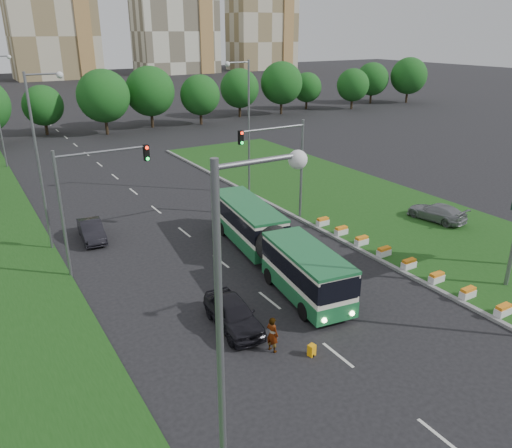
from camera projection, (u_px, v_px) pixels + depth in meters
ground at (312, 287)px, 29.90m from camera, size 360.00×360.00×0.00m
grass_median at (376, 210)px, 42.53m from camera, size 14.00×60.00×0.15m
median_kerb at (311, 225)px, 39.16m from camera, size 0.30×60.00×0.18m
lane_markings at (148, 203)px, 44.36m from camera, size 0.20×100.00×0.01m
flower_planters at (396, 257)px, 32.75m from camera, size 1.10×15.90×0.60m
traffic_mast_median at (285, 156)px, 38.22m from camera, size 5.76×0.32×8.00m
traffic_mast_left at (87, 191)px, 30.09m from camera, size 5.76×0.32×8.00m
street_lamps at (192, 161)px, 34.22m from camera, size 36.00×60.00×12.00m
tree_line at (148, 98)px, 76.86m from camera, size 120.00×8.00×9.00m
apartment_tower_east at (174, 0)px, 167.29m from camera, size 27.00×15.00×47.00m
midrise_east at (262, 13)px, 185.51m from camera, size 24.00×14.00×40.00m
articulated_bus at (270, 243)px, 32.01m from camera, size 2.52×16.15×2.66m
car_left_near at (233, 314)px, 25.63m from camera, size 2.26×4.82×1.59m
car_left_far at (92, 231)px, 36.42m from camera, size 1.88×4.47×1.43m
car_median at (437, 212)px, 39.74m from camera, size 2.68×4.99×1.38m
pedestrian at (272, 334)px, 23.67m from camera, size 0.62×0.77×1.84m
shopping_trolley at (312, 350)px, 23.55m from camera, size 0.34×0.36×0.58m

